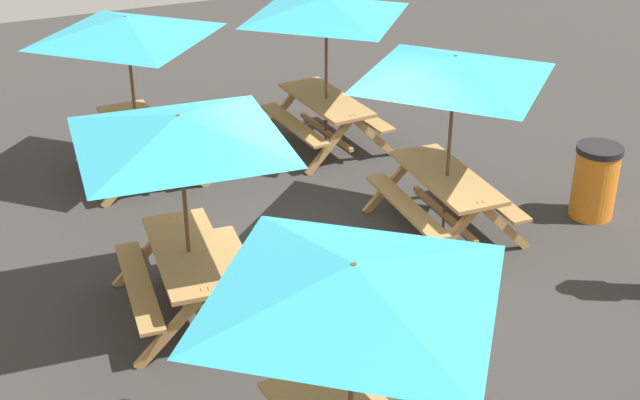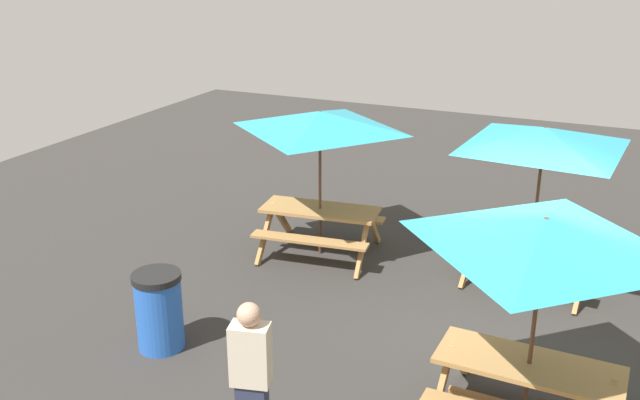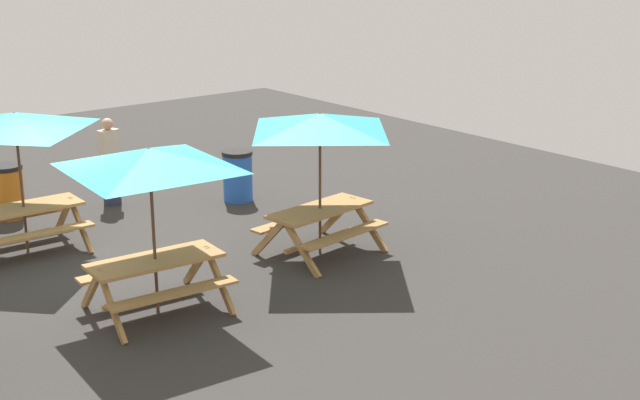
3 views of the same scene
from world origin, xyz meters
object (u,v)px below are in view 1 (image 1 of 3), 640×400
object	(u,v)px
trash_bin_orange	(595,181)
picnic_table_4	(326,18)
picnic_table_1	(127,39)
picnic_table_0	(353,301)
picnic_table_3	(454,81)
picnic_table_2	(180,144)

from	to	relation	value
trash_bin_orange	picnic_table_4	bearing A→B (deg)	33.07
picnic_table_1	trash_bin_orange	bearing A→B (deg)	-127.37
picnic_table_1	trash_bin_orange	size ratio (longest dim) A/B	2.38
picnic_table_0	picnic_table_1	xyz separation A→B (m)	(6.79, 0.06, 0.00)
picnic_table_0	picnic_table_3	size ratio (longest dim) A/B	1.00
picnic_table_1	picnic_table_2	distance (m)	3.64
picnic_table_3	picnic_table_4	distance (m)	3.01
picnic_table_4	trash_bin_orange	bearing A→B (deg)	-151.47
picnic_table_0	trash_bin_orange	bearing A→B (deg)	-64.38
picnic_table_0	picnic_table_2	xyz separation A→B (m)	(3.16, 0.37, 0.00)
picnic_table_0	picnic_table_3	distance (m)	4.75
trash_bin_orange	picnic_table_2	bearing A→B (deg)	90.31
picnic_table_3	picnic_table_0	bearing A→B (deg)	141.70
picnic_table_1	picnic_table_4	xyz separation A→B (m)	(-0.15, -2.83, 0.00)
picnic_table_3	trash_bin_orange	size ratio (longest dim) A/B	2.38
picnic_table_2	trash_bin_orange	xyz separation A→B (m)	(0.03, -5.38, -1.49)
picnic_table_0	picnic_table_3	xyz separation A→B (m)	(3.64, -3.06, 0.00)
picnic_table_0	picnic_table_4	world-z (taller)	same
picnic_table_3	picnic_table_4	bearing A→B (deg)	7.28
picnic_table_2	picnic_table_4	distance (m)	4.68
picnic_table_1	picnic_table_3	bearing A→B (deg)	-137.31
picnic_table_3	trash_bin_orange	distance (m)	2.50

